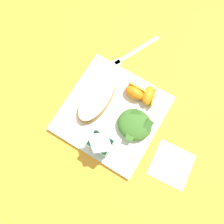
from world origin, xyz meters
TOP-DOWN VIEW (x-y plane):
  - ground at (0.00, 0.00)m, footprint 3.00×3.00m
  - white_plate at (0.00, 0.00)m, footprint 0.28×0.28m
  - cheesy_pizza_bread at (0.06, -0.01)m, footprint 0.08×0.17m
  - green_salad_pile at (-0.08, 0.00)m, footprint 0.10×0.10m
  - milk_carton at (-0.02, 0.10)m, footprint 0.06×0.04m
  - orange_wedge_front at (-0.07, -0.10)m, footprint 0.05×0.07m
  - orange_wedge_middle at (-0.03, -0.08)m, footprint 0.06×0.04m
  - paper_napkin at (-0.22, 0.04)m, footprint 0.12×0.12m
  - metal_fork at (0.05, -0.20)m, footprint 0.10×0.18m

SIDE VIEW (x-z plane):
  - ground at x=0.00m, z-range 0.00..0.00m
  - paper_napkin at x=-0.22m, z-range 0.00..0.00m
  - metal_fork at x=0.05m, z-range 0.00..0.01m
  - white_plate at x=0.00m, z-range 0.00..0.02m
  - cheesy_pizza_bread at x=0.06m, z-range 0.02..0.05m
  - orange_wedge_front at x=-0.07m, z-range 0.02..0.06m
  - orange_wedge_middle at x=-0.03m, z-range 0.02..0.06m
  - green_salad_pile at x=-0.08m, z-range 0.01..0.06m
  - milk_carton at x=-0.02m, z-range 0.02..0.13m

